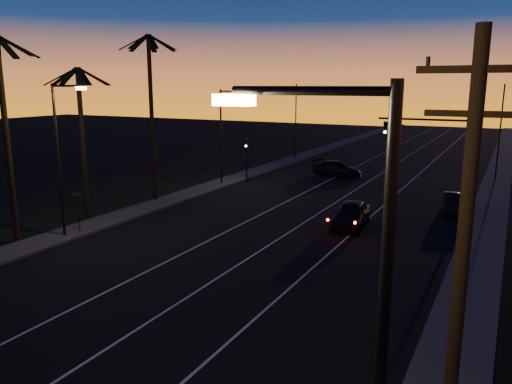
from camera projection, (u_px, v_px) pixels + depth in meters
The scene contains 21 objects.
road at pixel (300, 220), 33.47m from camera, with size 20.00×170.00×0.01m, color black.
sidewalk_left at pixel (166, 201), 38.50m from camera, with size 2.40×170.00×0.16m, color #323230.
sidewalk_right at pixel (482, 243), 28.41m from camera, with size 2.40×170.00×0.16m, color #323230.
lane_stripe_left at pixel (260, 215), 34.82m from camera, with size 0.12×160.00×0.01m, color silver.
lane_stripe_mid at pixel (307, 221), 33.24m from camera, with size 0.12×160.00×0.01m, color silver.
lane_stripe_right at pixel (358, 228), 31.67m from camera, with size 0.12×160.00×0.01m, color silver.
palm_near at pixel (5, 119), 27.25m from camera, with size 4.25×4.16×11.53m.
palm_mid at pixel (82, 126), 32.90m from camera, with size 4.25×4.16×10.03m.
palm_far at pixel (151, 102), 37.36m from camera, with size 4.25×4.16×12.53m.
streetlight_left_near at pixel (61, 149), 28.50m from camera, with size 2.55×0.26×9.00m.
streetlight_left_far at pixel (224, 129), 44.16m from camera, with size 2.55×0.26×8.50m.
streetlight_right_near at pixel (359, 358), 6.71m from camera, with size 2.55×0.26×9.00m.
street_sign at pixel (78, 207), 30.18m from camera, with size 0.70×0.06×2.60m.
utility_pole at pixel (461, 273), 9.78m from camera, with size 2.20×0.28×10.00m.
signal_mast at pixel (438, 140), 37.92m from camera, with size 7.10×0.41×7.00m.
signal_post at pixel (246, 152), 45.80m from camera, with size 0.28×0.37×4.20m.
far_pole_left at pixel (296, 123), 59.16m from camera, with size 0.14×0.14×9.00m, color black.
far_pole_right at pixel (500, 133), 46.65m from camera, with size 0.14×0.14×9.00m, color black.
lead_car at pixel (351, 214), 31.83m from camera, with size 2.33×5.42×1.62m.
right_car at pixel (455, 203), 35.22m from camera, with size 2.10×4.37×1.38m.
cross_car at pixel (337, 169), 49.45m from camera, with size 5.45×3.32×1.48m.
Camera 1 is at (12.28, -0.04, 8.93)m, focal length 35.00 mm.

